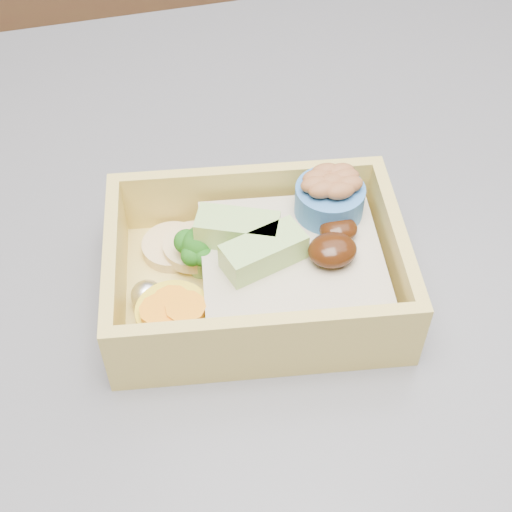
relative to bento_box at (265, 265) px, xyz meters
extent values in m
cube|color=brown|center=(-0.01, 1.25, -0.49)|extent=(3.20, 0.60, 0.90)
cube|color=#35353A|center=(-0.01, -0.05, -0.04)|extent=(1.24, 0.84, 0.04)
cube|color=#D2B656|center=(-0.01, 0.00, -0.02)|extent=(0.20, 0.16, 0.01)
cube|color=#D2B656|center=(0.00, 0.06, 0.01)|extent=(0.18, 0.04, 0.04)
cube|color=#D2B656|center=(-0.02, -0.06, 0.01)|extent=(0.18, 0.04, 0.04)
cube|color=#D2B656|center=(0.08, -0.02, 0.01)|extent=(0.03, 0.11, 0.04)
cube|color=#D2B656|center=(-0.09, 0.01, 0.01)|extent=(0.03, 0.11, 0.04)
cube|color=tan|center=(0.02, 0.00, 0.00)|extent=(0.13, 0.12, 0.03)
ellipsoid|color=#321607|center=(0.04, -0.02, 0.02)|extent=(0.03, 0.03, 0.02)
ellipsoid|color=#321607|center=(0.05, 0.00, 0.02)|extent=(0.03, 0.02, 0.01)
cube|color=#9BC868|center=(0.00, -0.01, 0.02)|extent=(0.05, 0.03, 0.02)
cube|color=#9BC868|center=(-0.01, 0.01, 0.02)|extent=(0.05, 0.04, 0.02)
cylinder|color=#78A257|center=(-0.04, 0.02, -0.01)|extent=(0.01, 0.01, 0.02)
sphere|color=#1E6316|center=(-0.04, 0.02, 0.01)|extent=(0.02, 0.02, 0.02)
sphere|color=#1E6316|center=(-0.03, 0.02, 0.01)|extent=(0.02, 0.02, 0.02)
sphere|color=#1E6316|center=(-0.04, 0.02, 0.01)|extent=(0.02, 0.02, 0.02)
sphere|color=#1E6316|center=(-0.04, 0.01, 0.01)|extent=(0.01, 0.01, 0.01)
sphere|color=#1E6316|center=(-0.04, 0.01, 0.01)|extent=(0.01, 0.01, 0.01)
sphere|color=#1E6316|center=(-0.04, 0.03, 0.01)|extent=(0.01, 0.01, 0.01)
cylinder|color=yellow|center=(-0.06, -0.02, -0.01)|extent=(0.04, 0.04, 0.02)
cylinder|color=orange|center=(-0.06, -0.02, 0.01)|extent=(0.02, 0.02, 0.00)
cylinder|color=orange|center=(-0.07, -0.03, 0.01)|extent=(0.02, 0.02, 0.00)
cylinder|color=orange|center=(-0.06, -0.03, 0.01)|extent=(0.02, 0.02, 0.00)
cylinder|color=#D7B07C|center=(-0.05, 0.04, -0.01)|extent=(0.04, 0.04, 0.01)
cylinder|color=#D7B07C|center=(-0.04, 0.03, -0.01)|extent=(0.04, 0.04, 0.01)
ellipsoid|color=white|center=(-0.02, 0.04, -0.01)|extent=(0.02, 0.02, 0.02)
ellipsoid|color=white|center=(-0.08, 0.00, -0.01)|extent=(0.02, 0.02, 0.02)
cylinder|color=#346DB3|center=(0.05, 0.02, 0.02)|extent=(0.04, 0.04, 0.02)
ellipsoid|color=brown|center=(0.05, 0.02, 0.04)|extent=(0.02, 0.01, 0.01)
ellipsoid|color=brown|center=(0.06, 0.03, 0.04)|extent=(0.02, 0.01, 0.01)
ellipsoid|color=brown|center=(0.04, 0.03, 0.04)|extent=(0.02, 0.01, 0.01)
ellipsoid|color=brown|center=(0.05, 0.01, 0.04)|extent=(0.02, 0.01, 0.01)
ellipsoid|color=brown|center=(0.04, 0.02, 0.04)|extent=(0.02, 0.01, 0.01)
ellipsoid|color=brown|center=(0.06, 0.02, 0.04)|extent=(0.02, 0.01, 0.01)
ellipsoid|color=brown|center=(0.05, 0.03, 0.04)|extent=(0.02, 0.01, 0.01)
ellipsoid|color=brown|center=(0.06, 0.03, 0.04)|extent=(0.02, 0.01, 0.01)
ellipsoid|color=brown|center=(0.04, 0.02, 0.04)|extent=(0.02, 0.01, 0.01)
camera|label=1|loc=(-0.08, -0.28, 0.34)|focal=50.00mm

